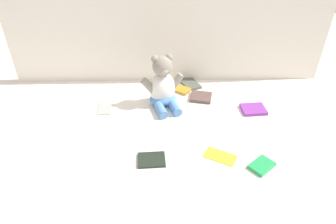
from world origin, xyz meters
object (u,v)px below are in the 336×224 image
(book_case_1, at_px, (220,156))
(book_case_2, at_px, (253,109))
(book_case_3, at_px, (190,83))
(book_case_6, at_px, (262,166))
(teddy_bear, at_px, (163,87))
(book_case_7, at_px, (181,89))
(book_case_5, at_px, (201,97))
(book_case_0, at_px, (105,108))
(book_case_4, at_px, (151,160))

(book_case_1, relative_size, book_case_2, 1.09)
(book_case_2, height_order, book_case_3, book_case_2)
(book_case_3, height_order, book_case_6, same)
(teddy_bear, xyz_separation_m, book_case_3, (0.15, 0.19, -0.09))
(book_case_1, xyz_separation_m, book_case_3, (-0.08, 0.60, 0.00))
(book_case_1, bearing_deg, book_case_7, -136.58)
(teddy_bear, relative_size, book_case_5, 2.45)
(book_case_0, bearing_deg, book_case_2, -7.78)
(book_case_0, xyz_separation_m, book_case_5, (0.50, 0.08, 0.00))
(teddy_bear, bearing_deg, book_case_3, 35.02)
(book_case_1, bearing_deg, book_case_2, 175.32)
(book_case_0, height_order, book_case_4, book_case_4)
(book_case_0, height_order, book_case_5, book_case_5)
(book_case_1, relative_size, book_case_7, 1.27)
(teddy_bear, bearing_deg, book_case_2, -25.76)
(teddy_bear, bearing_deg, book_case_4, -113.38)
(book_case_4, bearing_deg, teddy_bear, -10.17)
(book_case_6, bearing_deg, book_case_2, -49.13)
(book_case_0, bearing_deg, book_case_3, 22.06)
(book_case_5, bearing_deg, book_case_7, -116.36)
(book_case_3, relative_size, book_case_4, 1.22)
(book_case_2, distance_m, book_case_7, 0.41)
(book_case_1, height_order, book_case_3, book_case_3)
(teddy_bear, xyz_separation_m, book_case_2, (0.45, -0.07, -0.09))
(book_case_0, distance_m, book_case_2, 0.75)
(teddy_bear, height_order, book_case_1, teddy_bear)
(book_case_0, height_order, book_case_7, book_case_7)
(teddy_bear, distance_m, book_case_0, 0.32)
(book_case_6, bearing_deg, book_case_7, -13.68)
(book_case_5, distance_m, book_case_6, 0.54)
(book_case_0, height_order, book_case_3, book_case_3)
(book_case_3, bearing_deg, book_case_2, -65.07)
(book_case_5, xyz_separation_m, book_case_7, (-0.10, 0.08, -0.00))
(book_case_2, height_order, book_case_5, book_case_5)
(book_case_4, bearing_deg, book_case_3, -21.75)
(book_case_5, bearing_deg, book_case_6, 32.49)
(book_case_5, distance_m, book_case_7, 0.13)
(book_case_1, height_order, book_case_7, book_case_7)
(teddy_bear, xyz_separation_m, book_case_1, (0.23, -0.40, -0.10))
(book_case_1, relative_size, book_case_4, 1.15)
(book_case_0, height_order, book_case_2, book_case_2)
(book_case_4, relative_size, book_case_7, 1.10)
(book_case_1, relative_size, book_case_6, 1.32)
(book_case_3, relative_size, book_case_6, 1.40)
(book_case_7, bearing_deg, book_case_6, 62.12)
(book_case_6, height_order, book_case_7, same)
(book_case_4, bearing_deg, book_case_6, -99.03)
(book_case_1, height_order, book_case_4, book_case_4)
(book_case_2, distance_m, book_case_6, 0.39)
(book_case_1, distance_m, book_case_7, 0.55)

